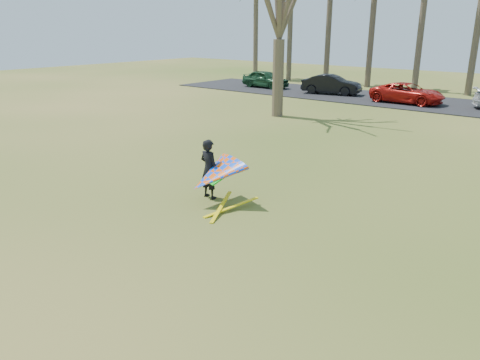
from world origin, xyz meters
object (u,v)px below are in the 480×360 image
Objects in this scene: kite_flyer at (214,174)px; car_0 at (265,79)px; car_2 at (407,93)px; car_1 at (331,84)px.

car_0 is at bearing 123.50° from kite_flyer.
car_0 is at bearing 88.15° from car_2.
kite_flyer is (8.56, -22.18, 0.08)m from car_1.
car_2 is 21.66m from kite_flyer.
car_0 reaches higher than car_2.
car_1 is 23.77m from kite_flyer.
kite_flyer reaches higher than car_2.
car_0 is 0.87× the size of car_2.
car_2 is (5.98, -0.67, -0.06)m from car_1.
car_2 is at bearing 96.85° from kite_flyer.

